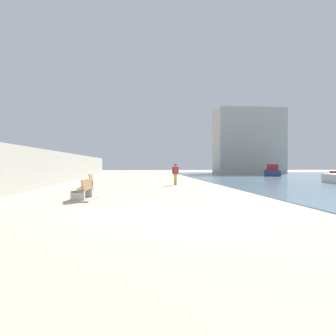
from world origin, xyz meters
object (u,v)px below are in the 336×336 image
object	(u,v)px
bench_far	(88,185)
person_walking	(175,173)
boat_far_right	(273,171)
bench_near	(83,195)

from	to	relation	value
bench_far	person_walking	xyz separation A→B (m)	(6.39, 2.82, 0.77)
bench_far	boat_far_right	xyz separation A→B (m)	(22.20, 20.64, 0.42)
bench_far	person_walking	size ratio (longest dim) A/B	1.24
bench_near	person_walking	world-z (taller)	person_walking
bench_far	person_walking	bearing A→B (deg)	23.79
bench_near	bench_far	distance (m)	7.41
person_walking	boat_far_right	distance (m)	23.83
bench_near	bench_far	xyz separation A→B (m)	(-0.87, 7.36, 0.00)
bench_near	bench_far	world-z (taller)	same
person_walking	boat_far_right	xyz separation A→B (m)	(15.82, 17.82, -0.35)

